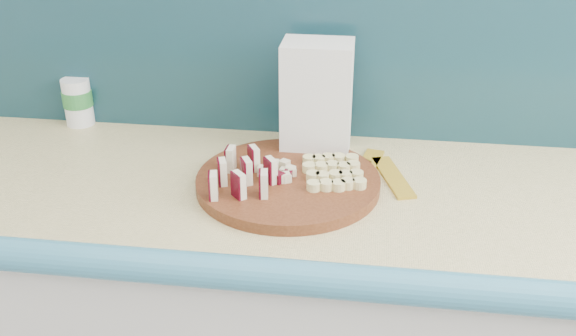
{
  "coord_description": "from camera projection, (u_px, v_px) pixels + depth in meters",
  "views": [
    {
      "loc": [
        0.18,
        0.36,
        1.54
      ],
      "look_at": [
        0.02,
        1.5,
        0.95
      ],
      "focal_mm": 40.0,
      "sensor_mm": 36.0,
      "label": 1
    }
  ],
  "objects": [
    {
      "name": "apple_wedges",
      "position": [
        242.0,
        173.0,
        1.27
      ],
      "size": [
        0.12,
        0.16,
        0.05
      ],
      "color": "beige",
      "rests_on": "cutting_board"
    },
    {
      "name": "banana_slices",
      "position": [
        333.0,
        172.0,
        1.31
      ],
      "size": [
        0.14,
        0.16,
        0.02
      ],
      "color": "#E3D88B",
      "rests_on": "cutting_board"
    },
    {
      "name": "apple_chunks",
      "position": [
        276.0,
        173.0,
        1.3
      ],
      "size": [
        0.06,
        0.06,
        0.02
      ],
      "color": "beige",
      "rests_on": "cutting_board"
    },
    {
      "name": "cutting_board",
      "position": [
        288.0,
        182.0,
        1.31
      ],
      "size": [
        0.45,
        0.45,
        0.02
      ],
      "primitive_type": "cylinder",
      "rotation": [
        0.0,
        0.0,
        0.21
      ],
      "color": "#47200F",
      "rests_on": "kitchen_counter"
    },
    {
      "name": "flour_bag",
      "position": [
        317.0,
        100.0,
        1.4
      ],
      "size": [
        0.15,
        0.11,
        0.26
      ],
      "primitive_type": "cube",
      "rotation": [
        0.0,
        0.0,
        0.0
      ],
      "color": "white",
      "rests_on": "kitchen_counter"
    },
    {
      "name": "canister",
      "position": [
        78.0,
        101.0,
        1.58
      ],
      "size": [
        0.07,
        0.07,
        0.12
      ],
      "rotation": [
        0.0,
        0.0,
        -0.39
      ],
      "color": "white",
      "rests_on": "kitchen_counter"
    },
    {
      "name": "banana_peel",
      "position": [
        364.0,
        172.0,
        1.37
      ],
      "size": [
        0.25,
        0.22,
        0.01
      ],
      "rotation": [
        0.0,
        0.0,
        -0.39
      ],
      "color": "gold",
      "rests_on": "kitchen_counter"
    },
    {
      "name": "backsplash",
      "position": [
        339.0,
        32.0,
        1.45
      ],
      "size": [
        2.2,
        0.02,
        0.5
      ],
      "primitive_type": "cube",
      "color": "teal",
      "rests_on": "kitchen_counter"
    }
  ]
}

